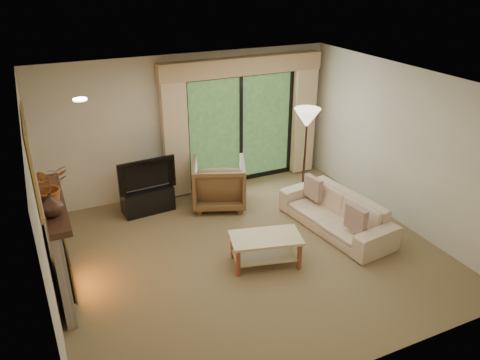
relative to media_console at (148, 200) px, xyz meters
name	(u,v)px	position (x,y,z in m)	size (l,w,h in m)	color
floor	(248,253)	(1.04, -1.95, -0.22)	(5.50, 5.50, 0.00)	brown
ceiling	(250,84)	(1.04, -1.95, 2.38)	(5.50, 5.50, 0.00)	white
wall_back	(190,125)	(1.04, 0.55, 1.08)	(5.00, 5.00, 0.00)	beige
wall_front	(361,272)	(1.04, -4.45, 1.08)	(5.00, 5.00, 0.00)	beige
wall_left	(40,215)	(-1.71, -1.95, 1.08)	(5.00, 5.00, 0.00)	beige
wall_right	(401,146)	(3.79, -1.95, 1.08)	(5.00, 5.00, 0.00)	beige
fireplace	(58,248)	(-1.59, -1.75, 0.46)	(0.24, 1.70, 1.37)	gray
mirror	(32,158)	(-1.68, -1.75, 1.73)	(0.07, 1.45, 1.02)	#B4873F
sliding_door	(241,129)	(2.04, 0.50, 0.88)	(2.26, 0.10, 2.16)	black
curtain_left	(175,135)	(0.69, 0.39, 0.98)	(0.45, 0.18, 2.35)	#D2B68A
curtain_right	(303,116)	(3.39, 0.39, 0.98)	(0.45, 0.18, 2.35)	#D2B68A
cornice	(243,66)	(2.04, 0.41, 2.10)	(3.20, 0.24, 0.32)	tan
media_console	(148,200)	(0.00, 0.00, 0.00)	(0.88, 0.40, 0.44)	black
tv	(145,173)	(0.00, 0.00, 0.51)	(1.00, 0.13, 0.58)	black
armchair	(219,183)	(1.24, -0.31, 0.21)	(0.92, 0.95, 0.86)	brown
sofa	(336,213)	(2.65, -1.91, 0.08)	(2.05, 0.80, 0.60)	#C8AE91
pillow_near	(356,219)	(2.58, -2.50, 0.29)	(0.10, 0.39, 0.39)	brown
pillow_far	(313,188)	(2.58, -1.31, 0.29)	(0.10, 0.39, 0.39)	brown
coffee_table	(265,250)	(1.15, -2.29, 0.01)	(1.01, 0.56, 0.45)	tan
floor_lamp	(305,155)	(2.75, -0.73, 0.65)	(0.47, 0.47, 1.74)	beige
vase	(51,205)	(-1.57, -2.15, 1.29)	(0.26, 0.26, 0.27)	#3A2118
branches	(47,186)	(-1.57, -1.89, 1.41)	(0.47, 0.41, 0.52)	#A85A23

